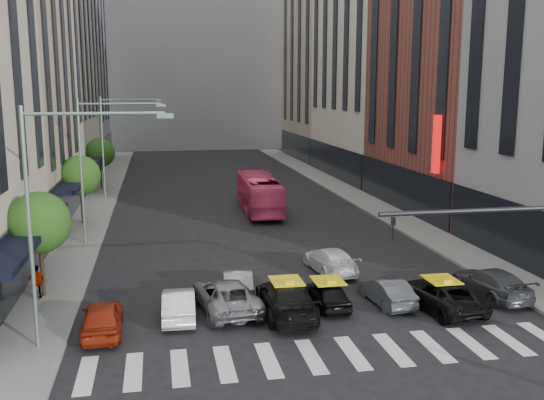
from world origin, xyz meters
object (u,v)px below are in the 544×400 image
streetlamp_near (55,195)px  streetlamp_mid (96,152)px  car_white_front (179,304)px  taxi_center (328,294)px  taxi_left (286,298)px  bus (259,193)px  streetlamp_far (113,134)px  car_red (102,317)px  pedestrian_far (37,282)px

streetlamp_near → streetlamp_mid: size_ratio=1.00×
car_white_front → taxi_center: (6.66, 0.13, -0.03)m
streetlamp_near → taxi_left: 10.53m
streetlamp_mid → taxi_center: streetlamp_mid is taller
car_white_front → bus: bearing=-105.9°
streetlamp_near → streetlamp_mid: bearing=90.0°
car_white_front → taxi_left: (4.62, -0.51, 0.12)m
streetlamp_far → car_red: 31.31m
streetlamp_far → taxi_center: size_ratio=2.51×
streetlamp_near → bus: size_ratio=0.84×
streetlamp_far → pedestrian_far: size_ratio=5.76×
taxi_center → bus: bus is taller
taxi_left → bus: bus is taller
streetlamp_near → streetlamp_far: bearing=90.0°
bus → pedestrian_far: size_ratio=6.87×
streetlamp_far → pedestrian_far: bearing=-94.2°
streetlamp_near → taxi_left: streetlamp_near is taller
car_white_front → bus: (7.26, 22.28, 0.85)m
streetlamp_mid → pedestrian_far: (-1.95, -10.36, -4.97)m
car_white_front → taxi_center: size_ratio=1.09×
streetlamp_far → bus: 14.53m
pedestrian_far → streetlamp_far: bearing=-94.2°
streetlamp_mid → streetlamp_far: (0.00, 16.00, 0.00)m
car_red → pedestrian_far: size_ratio=2.53×
streetlamp_far → pedestrian_far: streetlamp_far is taller
streetlamp_mid → bus: bearing=36.2°
streetlamp_mid → bus: (11.66, 8.54, -4.41)m
taxi_left → bus: size_ratio=0.49×
bus → streetlamp_mid: bearing=38.0°
streetlamp_mid → pedestrian_far: bearing=-100.6°
taxi_center → car_red: bearing=6.7°
streetlamp_mid → pedestrian_far: 11.65m
streetlamp_mid → bus: 15.11m
car_red → taxi_left: bearing=-177.1°
streetlamp_mid → car_white_front: size_ratio=2.31×
bus → car_red: bearing=67.9°
streetlamp_far → taxi_left: 31.99m
bus → pedestrian_far: bearing=56.1°
streetlamp_far → bus: size_ratio=0.84×
taxi_center → taxi_left: bearing=17.0°
car_red → car_white_front: 3.27m
streetlamp_mid → taxi_center: size_ratio=2.51×
streetlamp_near → bus: streetlamp_near is taller
bus → streetlamp_far: bearing=-30.8°
streetlamp_near → streetlamp_mid: (0.00, 16.00, 0.00)m
car_white_front → taxi_left: 4.65m
taxi_left → streetlamp_mid: bearing=-56.3°
streetlamp_far → car_white_front: size_ratio=2.31×
streetlamp_far → car_red: (1.32, -30.84, -5.23)m
streetlamp_mid → car_red: size_ratio=2.27×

